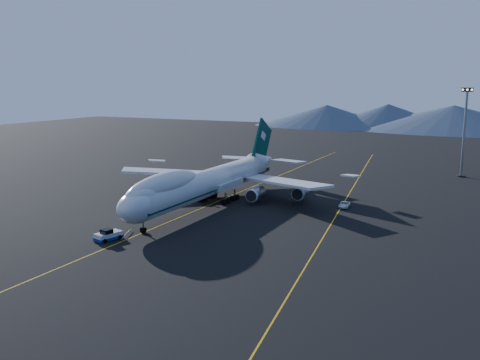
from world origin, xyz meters
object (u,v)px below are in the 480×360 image
at_px(boeing_747, 208,182).
at_px(service_van, 344,205).
at_px(pushback_tug, 108,236).
at_px(floodlight_mast, 464,132).

relative_size(boeing_747, service_van, 14.46).
xyz_separation_m(boeing_747, pushback_tug, (-3.00, -33.48, -5.10)).
bearing_deg(pushback_tug, floodlight_mast, 76.56).
relative_size(boeing_747, floodlight_mast, 2.60).
distance_m(pushback_tug, service_van, 56.79).
relative_size(boeing_747, pushback_tug, 12.62).
distance_m(pushback_tug, floodlight_mast, 118.10).
height_order(service_van, floodlight_mast, floodlight_mast).
bearing_deg(pushback_tug, service_van, 68.76).
bearing_deg(floodlight_mast, boeing_747, -126.89).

